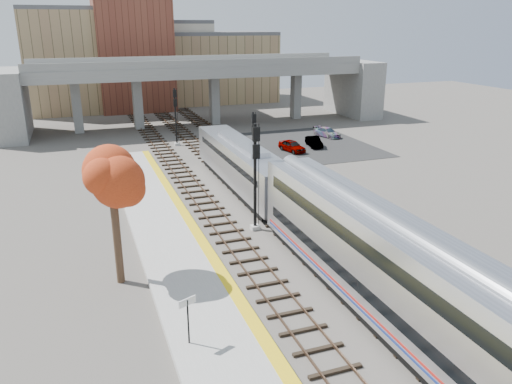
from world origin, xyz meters
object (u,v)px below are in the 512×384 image
object	(u,v)px
signal_mast_near	(255,178)
car_a	(292,146)
signal_mast_mid	(253,148)
car_b	(314,142)
signal_mast_far	(176,118)
coach	(393,273)
car_c	(327,132)
tree	(112,182)
locomotive	(242,164)

from	to	relation	value
signal_mast_near	car_a	world-z (taller)	signal_mast_near
signal_mast_mid	car_b	xyz separation A→B (m)	(11.09, 9.50, -2.35)
signal_mast_far	car_b	xyz separation A→B (m)	(15.19, -6.45, -2.71)
coach	car_b	size ratio (longest dim) A/B	6.86
car_b	car_c	size ratio (longest dim) A/B	0.90
tree	car_a	xyz separation A→B (m)	(21.58, 24.58, -5.30)
tree	car_a	distance (m)	33.13
car_c	signal_mast_far	bearing A→B (deg)	156.11
signal_mast_near	car_a	size ratio (longest dim) A/B	1.98
car_c	tree	bearing A→B (deg)	-151.67
coach	signal_mast_far	size ratio (longest dim) A/B	3.66
tree	car_c	bearing A→B (deg)	46.09
signal_mast_mid	car_a	xyz separation A→B (m)	(7.68, 8.25, -2.29)
signal_mast_mid	car_c	world-z (taller)	signal_mast_mid
car_a	car_b	size ratio (longest dim) A/B	1.06
car_b	signal_mast_near	bearing A→B (deg)	-115.66
locomotive	signal_mast_far	bearing A→B (deg)	96.47
locomotive	signal_mast_far	xyz separation A→B (m)	(-2.10, 18.52, 1.07)
signal_mast_near	signal_mast_far	distance (m)	27.78
car_b	car_c	distance (m)	5.98
signal_mast_near	tree	bearing A→B (deg)	-155.36
signal_mast_near	car_b	bearing A→B (deg)	54.53
signal_mast_near	car_a	xyz separation A→B (m)	(11.78, 20.08, -3.20)
locomotive	signal_mast_far	distance (m)	18.67
locomotive	tree	xyz separation A→B (m)	(-11.90, -13.75, 3.72)
signal_mast_far	tree	bearing A→B (deg)	-106.89
locomotive	signal_mast_mid	bearing A→B (deg)	52.18
locomotive	car_a	world-z (taller)	locomotive
locomotive	car_c	size ratio (longest dim) A/B	4.69
coach	signal_mast_mid	xyz separation A→B (m)	(2.00, 25.18, 0.19)
coach	signal_mast_mid	world-z (taller)	signal_mast_mid
signal_mast_near	car_a	distance (m)	23.50
signal_mast_near	tree	distance (m)	10.99
signal_mast_mid	coach	bearing A→B (deg)	-94.54
tree	car_b	xyz separation A→B (m)	(25.00, 25.82, -5.36)
car_c	signal_mast_mid	bearing A→B (deg)	-155.32
car_b	tree	bearing A→B (deg)	-124.26
signal_mast_mid	car_a	bearing A→B (deg)	47.06
signal_mast_mid	tree	size ratio (longest dim) A/B	0.78
tree	car_a	size ratio (longest dim) A/B	2.10
signal_mast_far	car_a	distance (m)	14.32
coach	car_c	size ratio (longest dim) A/B	6.15
car_b	car_a	bearing A→B (deg)	-150.14
signal_mast_near	car_b	distance (m)	26.39
locomotive	signal_mast_near	xyz separation A→B (m)	(-2.10, -9.26, 1.62)
coach	locomotive	bearing A→B (deg)	90.00
car_a	signal_mast_far	bearing A→B (deg)	134.54
car_b	car_c	bearing A→B (deg)	56.83
locomotive	signal_mast_near	world-z (taller)	signal_mast_near
signal_mast_mid	signal_mast_far	distance (m)	16.47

